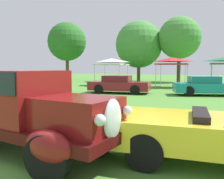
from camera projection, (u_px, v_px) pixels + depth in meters
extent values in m
cube|color=#400B0B|center=(28.00, 126.00, 4.90)|extent=(4.31, 2.06, 0.20)
cube|color=maroon|center=(75.00, 114.00, 4.24)|extent=(1.68, 1.31, 0.60)
ellipsoid|color=silver|center=(113.00, 120.00, 3.85)|extent=(0.24, 0.54, 0.68)
cube|color=maroon|center=(31.00, 96.00, 4.79)|extent=(1.19, 1.51, 1.04)
cube|color=black|center=(30.00, 82.00, 4.76)|extent=(1.11, 1.53, 0.40)
ellipsoid|color=maroon|center=(100.00, 126.00, 4.86)|extent=(0.96, 0.50, 0.52)
ellipsoid|color=maroon|center=(48.00, 146.00, 3.62)|extent=(0.96, 0.50, 0.52)
ellipsoid|color=maroon|center=(19.00, 115.00, 6.11)|extent=(0.96, 0.50, 0.52)
sphere|color=silver|center=(127.00, 111.00, 4.20)|extent=(0.18, 0.18, 0.18)
sphere|color=silver|center=(100.00, 120.00, 3.44)|extent=(0.18, 0.18, 0.18)
cylinder|color=black|center=(100.00, 135.00, 4.88)|extent=(0.76, 0.24, 0.76)
cylinder|color=black|center=(48.00, 158.00, 3.64)|extent=(0.76, 0.24, 0.76)
cylinder|color=black|center=(20.00, 121.00, 6.13)|extent=(0.76, 0.24, 0.76)
cube|color=yellow|center=(223.00, 133.00, 4.34)|extent=(4.31, 1.97, 0.52)
cube|color=black|center=(200.00, 119.00, 4.45)|extent=(0.35, 1.22, 0.28)
cylinder|color=black|center=(157.00, 130.00, 5.50)|extent=(0.66, 0.20, 0.66)
cylinder|color=black|center=(145.00, 152.00, 4.03)|extent=(0.66, 0.20, 0.66)
cube|color=maroon|center=(119.00, 86.00, 16.64)|extent=(4.33, 2.03, 0.60)
cube|color=maroon|center=(117.00, 79.00, 16.64)|extent=(1.97, 1.60, 0.44)
cylinder|color=black|center=(135.00, 90.00, 15.56)|extent=(0.64, 0.22, 0.64)
cylinder|color=black|center=(99.00, 89.00, 16.27)|extent=(0.64, 0.22, 0.64)
cube|color=teal|center=(206.00, 88.00, 15.26)|extent=(4.36, 2.68, 0.60)
cube|color=#146A6E|center=(204.00, 80.00, 15.24)|extent=(2.10, 1.86, 0.44)
cylinder|color=black|center=(189.00, 91.00, 14.65)|extent=(0.64, 0.22, 0.64)
cylinder|color=#B7B7BC|center=(128.00, 75.00, 24.87)|extent=(0.05, 0.05, 2.05)
cylinder|color=#B7B7BC|center=(119.00, 76.00, 22.48)|extent=(0.05, 0.05, 2.05)
cylinder|color=#B7B7BC|center=(105.00, 75.00, 25.81)|extent=(0.05, 0.05, 2.05)
cylinder|color=#B7B7BC|center=(95.00, 75.00, 23.42)|extent=(0.05, 0.05, 2.05)
cube|color=silver|center=(112.00, 65.00, 24.05)|extent=(2.87, 2.87, 0.10)
pyramid|color=silver|center=(112.00, 60.00, 24.01)|extent=(2.81, 2.81, 0.38)
cylinder|color=#B7B7BC|center=(187.00, 76.00, 22.36)|extent=(0.05, 0.05, 2.05)
cylinder|color=#B7B7BC|center=(185.00, 77.00, 20.07)|extent=(0.05, 0.05, 2.05)
cylinder|color=#B7B7BC|center=(161.00, 75.00, 23.26)|extent=(0.05, 0.05, 2.05)
cylinder|color=#B7B7BC|center=(156.00, 76.00, 20.97)|extent=(0.05, 0.05, 2.05)
cube|color=red|center=(172.00, 64.00, 21.57)|extent=(2.75, 2.75, 0.10)
pyramid|color=red|center=(172.00, 59.00, 21.53)|extent=(2.69, 2.69, 0.38)
cylinder|color=#B7B7BC|center=(211.00, 76.00, 21.30)|extent=(0.05, 0.05, 2.05)
cylinder|color=#B7B7BC|center=(212.00, 77.00, 18.75)|extent=(0.05, 0.05, 2.05)
cylinder|color=brown|center=(67.00, 67.00, 32.79)|extent=(0.44, 0.44, 3.89)
sphere|color=#286623|center=(67.00, 42.00, 32.48)|extent=(5.22, 5.22, 5.22)
cylinder|color=brown|center=(139.00, 69.00, 31.47)|extent=(0.44, 0.44, 3.13)
sphere|color=#428938|center=(139.00, 45.00, 31.18)|extent=(6.12, 6.12, 6.12)
cylinder|color=#47331E|center=(179.00, 66.00, 29.42)|extent=(0.44, 0.44, 4.02)
sphere|color=#428938|center=(179.00, 38.00, 29.11)|extent=(5.16, 5.16, 5.16)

